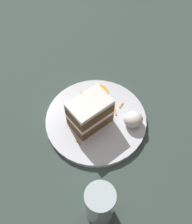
# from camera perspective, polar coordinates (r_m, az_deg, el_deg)

# --- Properties ---
(ground_plane) EXTENTS (6.00, 6.00, 0.00)m
(ground_plane) POSITION_cam_1_polar(r_m,az_deg,el_deg) (0.77, -2.30, 0.10)
(ground_plane) COLOR #38332D
(ground_plane) RESTS_ON ground
(dining_table) EXTENTS (1.15, 1.19, 0.03)m
(dining_table) POSITION_cam_1_polar(r_m,az_deg,el_deg) (0.75, -2.34, 0.78)
(dining_table) COLOR #384742
(dining_table) RESTS_ON ground
(plate) EXTENTS (0.27, 0.27, 0.01)m
(plate) POSITION_cam_1_polar(r_m,az_deg,el_deg) (0.70, 0.00, -1.69)
(plate) COLOR silver
(plate) RESTS_ON dining_table
(cake_slice) EXTENTS (0.12, 0.11, 0.09)m
(cake_slice) POSITION_cam_1_polar(r_m,az_deg,el_deg) (0.66, -1.28, -0.08)
(cake_slice) COLOR brown
(cake_slice) RESTS_ON plate
(cream_dollop) EXTENTS (0.05, 0.05, 0.04)m
(cream_dollop) POSITION_cam_1_polar(r_m,az_deg,el_deg) (0.68, 8.13, -1.62)
(cream_dollop) COLOR white
(cream_dollop) RESTS_ON plate
(orange_garnish) EXTENTS (0.05, 0.05, 0.01)m
(orange_garnish) POSITION_cam_1_polar(r_m,az_deg,el_deg) (0.75, 0.74, 4.37)
(orange_garnish) COLOR orange
(orange_garnish) RESTS_ON plate
(carrot_shreds_scatter) EXTENTS (0.15, 0.16, 0.00)m
(carrot_shreds_scatter) POSITION_cam_1_polar(r_m,az_deg,el_deg) (0.71, 1.51, -0.20)
(carrot_shreds_scatter) COLOR orange
(carrot_shreds_scatter) RESTS_ON plate
(drinking_glass) EXTENTS (0.06, 0.06, 0.12)m
(drinking_glass) POSITION_cam_1_polar(r_m,az_deg,el_deg) (0.57, 0.83, -19.70)
(drinking_glass) COLOR silver
(drinking_glass) RESTS_ON dining_table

